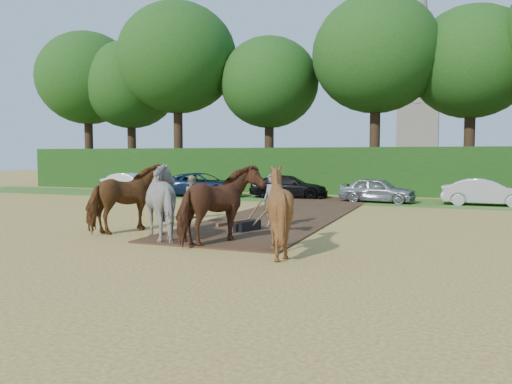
# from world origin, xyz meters

# --- Properties ---
(ground) EXTENTS (120.00, 120.00, 0.00)m
(ground) POSITION_xyz_m (0.00, 0.00, 0.00)
(ground) COLOR gold
(ground) RESTS_ON ground
(earth_strip) EXTENTS (4.50, 17.00, 0.05)m
(earth_strip) POSITION_xyz_m (1.50, 7.00, 0.03)
(earth_strip) COLOR #472D1C
(earth_strip) RESTS_ON ground
(grass_verge) EXTENTS (50.00, 5.00, 0.03)m
(grass_verge) POSITION_xyz_m (0.00, 14.00, 0.01)
(grass_verge) COLOR #38601E
(grass_verge) RESTS_ON ground
(hedgerow) EXTENTS (46.00, 1.60, 3.00)m
(hedgerow) POSITION_xyz_m (0.00, 18.50, 1.50)
(hedgerow) COLOR #14380F
(hedgerow) RESTS_ON ground
(spectator_near) EXTENTS (0.67, 0.84, 1.70)m
(spectator_near) POSITION_xyz_m (-1.65, 4.07, 0.85)
(spectator_near) COLOR #BEB696
(spectator_near) RESTS_ON ground
(spectator_far) EXTENTS (0.59, 1.02, 1.64)m
(spectator_far) POSITION_xyz_m (-2.37, 2.94, 0.82)
(spectator_far) COLOR #262833
(spectator_far) RESTS_ON ground
(plough_team) EXTENTS (7.81, 5.72, 2.25)m
(plough_team) POSITION_xyz_m (0.93, -0.50, 1.12)
(plough_team) COLOR brown
(plough_team) RESTS_ON ground
(parked_cars) EXTENTS (30.62, 3.32, 1.44)m
(parked_cars) POSITION_xyz_m (1.90, 13.76, 0.69)
(parked_cars) COLOR white
(parked_cars) RESTS_ON ground
(treeline) EXTENTS (48.70, 10.60, 14.21)m
(treeline) POSITION_xyz_m (-1.69, 21.69, 8.97)
(treeline) COLOR #382616
(treeline) RESTS_ON ground
(church) EXTENTS (5.20, 5.20, 27.00)m
(church) POSITION_xyz_m (4.00, 55.00, 13.73)
(church) COLOR slate
(church) RESTS_ON ground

